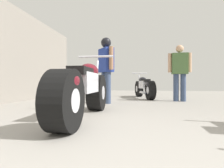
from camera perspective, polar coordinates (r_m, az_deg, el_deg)
The scene contains 6 objects.
ground_plane at distance 4.17m, azimuth 7.78°, elevation -6.91°, with size 16.15×16.15×0.00m, color gray.
garage_partition_left at distance 5.38m, azimuth -30.42°, elevation 8.64°, with size 0.08×7.40×2.61m, color gray.
motorcycle_maroon_cruiser at distance 2.66m, azimuth -8.87°, elevation -1.83°, with size 0.66×2.22×1.04m.
motorcycle_black_naked at distance 6.25m, azimuth 10.28°, elevation -0.93°, with size 0.78×1.92×0.91m.
mechanic_in_blue at distance 5.48m, azimuth 20.76°, elevation 4.37°, with size 0.65×0.25×1.61m.
mechanic_with_helmet at distance 4.65m, azimuth -1.92°, elevation 6.41°, with size 0.49×0.59×1.70m.
Camera 1 is at (0.06, -0.77, 0.53)m, focal length 28.67 mm.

